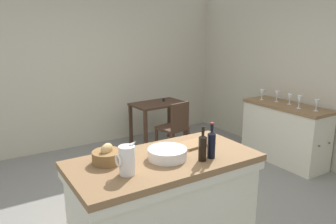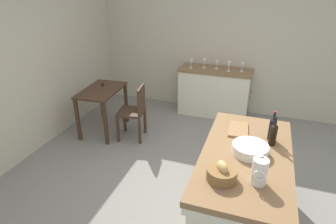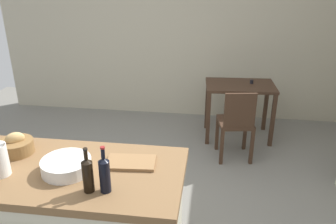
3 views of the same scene
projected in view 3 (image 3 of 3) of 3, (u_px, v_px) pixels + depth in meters
name	position (u px, v px, depth m)	size (l,w,h in m)	color
ground_plane	(141.00, 218.00, 3.36)	(6.76, 6.76, 0.00)	slate
wall_back	(174.00, 31.00, 5.21)	(5.32, 0.12, 2.60)	#B2AA93
island_table	(73.00, 215.00, 2.68)	(1.69, 0.85, 0.90)	brown
writing_desk	(240.00, 93.00, 4.67)	(0.93, 0.62, 0.82)	#3D281C
wooden_chair	(236.00, 122.00, 4.18)	(0.46, 0.46, 0.91)	#3D281C
wash_bowl	(66.00, 165.00, 2.47)	(0.35, 0.35, 0.09)	silver
bread_basket	(16.00, 146.00, 2.70)	(0.26, 0.26, 0.17)	brown
cutting_board	(131.00, 162.00, 2.57)	(0.36, 0.21, 0.02)	olive
wine_bottle_dark	(105.00, 174.00, 2.22)	(0.07, 0.07, 0.33)	black
wine_bottle_amber	(88.00, 174.00, 2.22)	(0.07, 0.07, 0.31)	black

